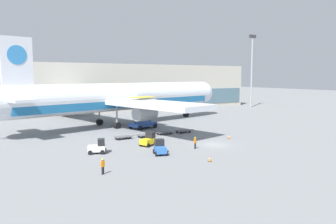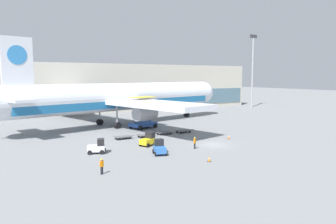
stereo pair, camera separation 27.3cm
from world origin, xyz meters
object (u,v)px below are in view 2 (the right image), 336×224
Objects in this scene: baggage_dolly_second at (146,135)px; traffic_cone_far at (229,137)px; baggage_tug_foreground at (97,147)px; baggage_dolly_lead at (123,137)px; light_mast at (253,66)px; baggage_dolly_third at (164,132)px; airplane_main at (121,98)px; scissor_lift_loader at (143,117)px; ground_crew_far at (102,165)px; baggage_tug_mid at (148,140)px; ground_crew_near at (195,142)px; baggage_dolly_trail at (184,131)px; baggage_tug_far at (159,148)px; traffic_cone_near at (209,159)px.

traffic_cone_far is at bearing -38.49° from baggage_dolly_second.
baggage_dolly_lead is (7.06, 7.64, -0.49)m from baggage_tug_foreground.
light_mast is at bearing 27.22° from baggage_dolly_second.
baggage_dolly_third is (15.20, 7.87, -0.49)m from baggage_tug_foreground.
airplane_main reaches higher than scissor_lift_loader.
baggage_dolly_third is (0.12, -8.28, -1.96)m from scissor_lift_loader.
airplane_main is 32.52× the size of ground_crew_far.
baggage_tug_foreground is (-13.06, -22.44, -4.96)m from airplane_main.
baggage_dolly_third is at bearing 127.81° from traffic_cone_far.
baggage_tug_mid reaches higher than ground_crew_far.
ground_crew_near reaches higher than baggage_dolly_second.
baggage_dolly_trail is 9.46m from traffic_cone_far.
ground_crew_near is at bearing -108.67° from scissor_lift_loader.
baggage_dolly_trail is at bearing 1.35° from baggage_dolly_second.
light_mast is at bearing 25.27° from baggage_dolly_lead.
baggage_dolly_lead is at bearing 68.64° from baggage_tug_foreground.
scissor_lift_loader is at bearing 56.32° from ground_crew_near.
baggage_tug_mid is 0.75× the size of baggage_dolly_lead.
light_mast is 13.68× the size of ground_crew_far.
scissor_lift_loader reaches higher than baggage_dolly_trail.
ground_crew_near is 0.98× the size of ground_crew_far.
baggage_tug_foreground is at bearing 73.78° from baggage_tug_far.
airplane_main is 86.05× the size of traffic_cone_far.
traffic_cone_far is at bearing -58.84° from baggage_tug_far.
baggage_dolly_trail is at bearing -147.94° from light_mast.
baggage_dolly_third is (-51.66, -29.57, -13.51)m from light_mast.
ground_crew_far is 26.45m from traffic_cone_far.
light_mast is 6.48× the size of baggage_dolly_third.
baggage_dolly_lead is 19.81m from ground_crew_far.
baggage_tug_foreground reaches higher than ground_crew_near.
scissor_lift_loader is 2.28× the size of baggage_tug_foreground.
baggage_dolly_lead and baggage_dolly_trail have the same top height.
airplane_main is 15.41× the size of baggage_dolly_second.
scissor_lift_loader is at bearing -85.04° from airplane_main.
scissor_lift_loader reaches higher than baggage_dolly_third.
baggage_tug_far is 15.13m from baggage_dolly_third.
scissor_lift_loader is at bearing 114.50° from baggage_dolly_trail.
baggage_dolly_lead is 5.27× the size of traffic_cone_near.
scissor_lift_loader is 3.60× the size of ground_crew_far.
baggage_dolly_lead is 5.59× the size of traffic_cone_far.
airplane_main is 20.47× the size of baggage_tug_mid.
scissor_lift_loader is at bearing 64.67° from baggage_dolly_second.
ground_crew_near is (5.93, -12.20, 0.62)m from baggage_dolly_lead.
ground_crew_near is 16.55m from ground_crew_far.
ground_crew_far is at bearing 172.43° from traffic_cone_near.
baggage_dolly_second is (4.03, -0.41, 0.00)m from baggage_dolly_lead.
traffic_cone_far is at bearing -32.76° from baggage_tug_mid.
baggage_dolly_second is (-3.99, -8.92, -1.96)m from scissor_lift_loader.
traffic_cone_near is (3.36, -6.46, -0.53)m from baggage_tug_far.
baggage_tug_mid is at bearing 171.37° from traffic_cone_far.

